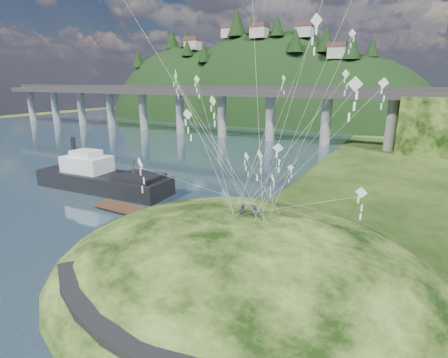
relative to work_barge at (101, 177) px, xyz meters
The scene contains 10 objects.
ground 25.59m from the work_barge, 31.59° to the right, with size 320.00×320.00×0.00m, color black.
water 52.98m from the work_barge, 161.69° to the left, with size 240.00×240.00×0.00m, color #304858.
grass_hill 32.02m from the work_barge, 20.92° to the right, with size 36.00×32.00×13.00m.
footpath 37.24m from the work_barge, 38.36° to the right, with size 22.29×5.84×0.83m.
bridge 57.42m from the work_barge, 94.76° to the left, with size 160.00×11.00×15.00m.
far_ridge 111.37m from the work_barge, 101.35° to the left, with size 153.00×70.00×94.50m.
work_barge is the anchor object (origin of this frame).
wooden_dock 14.37m from the work_barge, 22.47° to the right, with size 15.33×2.76×1.09m.
kite_flyers 31.55m from the work_barge, 18.80° to the right, with size 2.01×0.74×1.87m.
kite_swarm 35.22m from the work_barge, 19.87° to the right, with size 19.61×17.26×19.75m.
Camera 1 is at (19.91, -22.83, 16.21)m, focal length 28.00 mm.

